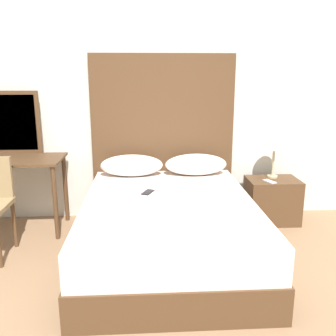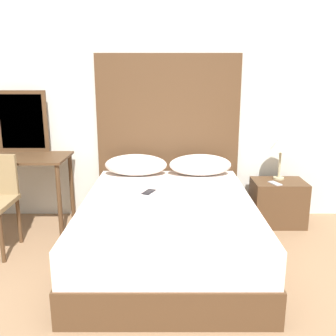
{
  "view_description": "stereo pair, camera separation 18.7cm",
  "coord_description": "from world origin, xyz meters",
  "px_view_note": "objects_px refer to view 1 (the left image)",
  "views": [
    {
      "loc": [
        -0.2,
        -1.76,
        1.56
      ],
      "look_at": [
        -0.01,
        1.3,
        0.78
      ],
      "focal_mm": 40.0,
      "sensor_mm": 36.0,
      "label": 1
    },
    {
      "loc": [
        -0.01,
        -1.76,
        1.56
      ],
      "look_at": [
        -0.01,
        1.3,
        0.78
      ],
      "focal_mm": 40.0,
      "sensor_mm": 36.0,
      "label": 2
    }
  ],
  "objects_px": {
    "bed": "(169,229)",
    "phone_on_bed": "(148,192)",
    "vanity_desk": "(10,170)",
    "nightstand": "(272,200)",
    "phone_on_nightstand": "(270,181)",
    "table_lamp": "(275,143)"
  },
  "relations": [
    {
      "from": "bed",
      "to": "phone_on_bed",
      "type": "bearing_deg",
      "value": 130.65
    },
    {
      "from": "phone_on_bed",
      "to": "vanity_desk",
      "type": "bearing_deg",
      "value": 160.4
    },
    {
      "from": "nightstand",
      "to": "phone_on_nightstand",
      "type": "distance_m",
      "value": 0.27
    },
    {
      "from": "phone_on_bed",
      "to": "phone_on_nightstand",
      "type": "xyz_separation_m",
      "value": [
        1.25,
        0.46,
        -0.06
      ]
    },
    {
      "from": "nightstand",
      "to": "vanity_desk",
      "type": "bearing_deg",
      "value": -178.45
    },
    {
      "from": "bed",
      "to": "nightstand",
      "type": "height_order",
      "value": "bed"
    },
    {
      "from": "nightstand",
      "to": "phone_on_nightstand",
      "type": "xyz_separation_m",
      "value": [
        -0.07,
        -0.1,
        0.24
      ]
    },
    {
      "from": "phone_on_nightstand",
      "to": "nightstand",
      "type": "bearing_deg",
      "value": 52.8
    },
    {
      "from": "phone_on_nightstand",
      "to": "vanity_desk",
      "type": "xyz_separation_m",
      "value": [
        -2.6,
        0.02,
        0.15
      ]
    },
    {
      "from": "phone_on_bed",
      "to": "vanity_desk",
      "type": "xyz_separation_m",
      "value": [
        -1.35,
        0.48,
        0.1
      ]
    },
    {
      "from": "phone_on_bed",
      "to": "vanity_desk",
      "type": "relative_size",
      "value": 0.16
    },
    {
      "from": "table_lamp",
      "to": "nightstand",
      "type": "bearing_deg",
      "value": -99.24
    },
    {
      "from": "nightstand",
      "to": "table_lamp",
      "type": "relative_size",
      "value": 1.14
    },
    {
      "from": "table_lamp",
      "to": "phone_on_nightstand",
      "type": "bearing_deg",
      "value": -116.29
    },
    {
      "from": "phone_on_bed",
      "to": "table_lamp",
      "type": "xyz_separation_m",
      "value": [
        1.34,
        0.63,
        0.31
      ]
    },
    {
      "from": "phone_on_bed",
      "to": "phone_on_nightstand",
      "type": "bearing_deg",
      "value": 20.01
    },
    {
      "from": "bed",
      "to": "phone_on_nightstand",
      "type": "relative_size",
      "value": 11.78
    },
    {
      "from": "bed",
      "to": "phone_on_nightstand",
      "type": "xyz_separation_m",
      "value": [
        1.08,
        0.66,
        0.21
      ]
    },
    {
      "from": "nightstand",
      "to": "phone_on_bed",
      "type": "bearing_deg",
      "value": -157.36
    },
    {
      "from": "bed",
      "to": "table_lamp",
      "type": "relative_size",
      "value": 4.15
    },
    {
      "from": "nightstand",
      "to": "vanity_desk",
      "type": "distance_m",
      "value": 2.71
    },
    {
      "from": "phone_on_bed",
      "to": "nightstand",
      "type": "xyz_separation_m",
      "value": [
        1.33,
        0.55,
        -0.3
      ]
    }
  ]
}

